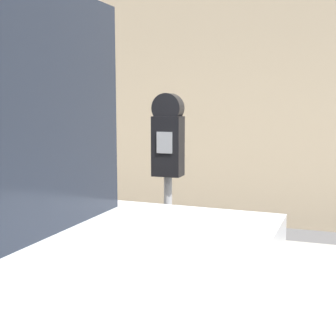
{
  "coord_description": "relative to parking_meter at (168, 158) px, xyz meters",
  "views": [
    {
      "loc": [
        0.4,
        -1.36,
        1.55
      ],
      "look_at": [
        -0.54,
        1.35,
        1.15
      ],
      "focal_mm": 50.0,
      "sensor_mm": 36.0,
      "label": 1
    }
  ],
  "objects": [
    {
      "name": "building_facade",
      "position": [
        0.54,
        3.32,
        1.2
      ],
      "size": [
        24.0,
        0.3,
        4.84
      ],
      "color": "tan",
      "rests_on": "ground_plane"
    },
    {
      "name": "sidewalk",
      "position": [
        0.54,
        0.85,
        -1.16
      ],
      "size": [
        24.0,
        2.8,
        0.11
      ],
      "color": "#9E9B96",
      "rests_on": "ground_plane"
    },
    {
      "name": "parking_meter",
      "position": [
        0.0,
        0.0,
        0.0
      ],
      "size": [
        0.18,
        0.13,
        1.51
      ],
      "color": "gray",
      "rests_on": "sidewalk"
    }
  ]
}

